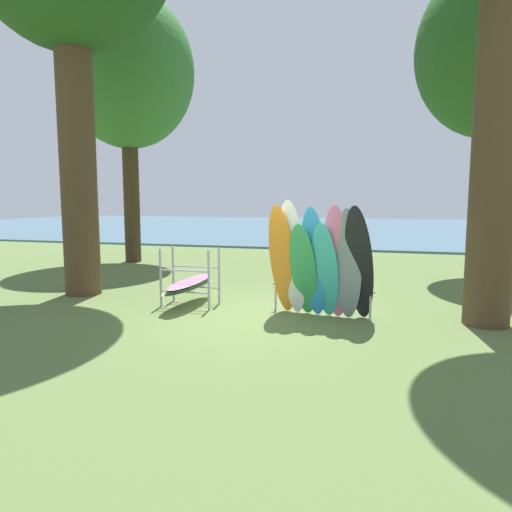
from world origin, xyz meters
TOP-DOWN VIEW (x-y plane):
  - ground_plane at (0.00, 0.00)m, footprint 80.00×80.00m
  - lake_water at (0.00, 30.35)m, footprint 80.00×36.00m
  - tree_mid_behind at (5.03, 6.93)m, footprint 4.44×4.44m
  - tree_far_left_back at (-6.85, 6.72)m, footprint 4.72×4.72m
  - leaning_board_pile at (1.00, 0.30)m, footprint 2.15×0.99m
  - board_storage_rack at (-1.86, 0.64)m, footprint 1.15×2.12m

SIDE VIEW (x-z plane):
  - ground_plane at x=0.00m, z-range 0.00..0.00m
  - lake_water at x=0.00m, z-range 0.00..0.10m
  - board_storage_rack at x=-1.86m, z-range -0.15..1.10m
  - leaning_board_pile at x=1.00m, z-range -0.09..2.19m
  - tree_mid_behind at x=5.03m, z-range 2.01..11.20m
  - tree_far_left_back at x=-6.85m, z-range 2.00..11.55m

